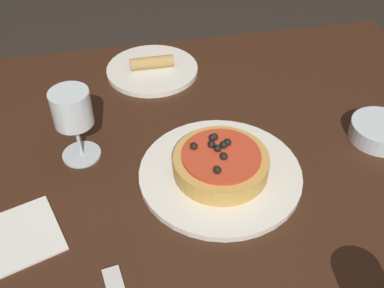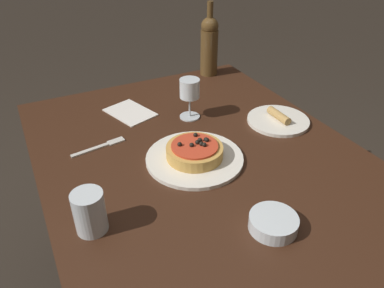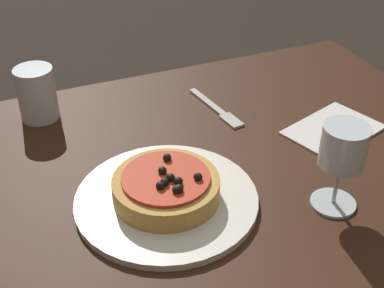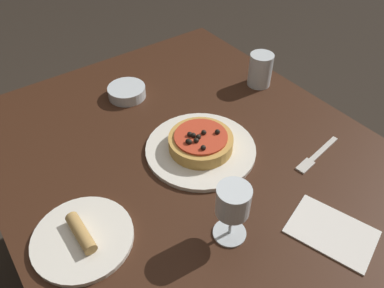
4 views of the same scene
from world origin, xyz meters
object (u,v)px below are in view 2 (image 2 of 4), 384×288
Objects in this scene: dinner_plate at (195,158)px; side_plate at (278,120)px; dining_table at (200,175)px; pizza at (195,151)px; wine_bottle at (209,45)px; wine_glass at (190,91)px; fork at (102,146)px; side_bowl at (273,223)px; water_cup at (90,212)px.

side_plate is at bearing 101.13° from dinner_plate.
pizza is (0.02, -0.03, 0.12)m from dining_table.
dining_table is at bearing -31.26° from wine_bottle.
wine_glass is 0.33m from side_plate.
fork is (-0.18, -0.26, 0.09)m from dining_table.
side_bowl reaches higher than dinner_plate.
wine_bottle is at bearing 160.27° from side_bowl.
water_cup reaches higher than dining_table.
side_bowl is 0.53m from side_plate.
side_plate reaches higher than side_bowl.
dining_table is 0.31m from wine_glass.
water_cup is (0.17, -0.38, 0.14)m from dining_table.
wine_bottle is (-0.55, 0.33, 0.22)m from dining_table.
dinner_plate is 0.29m from wine_glass.
pizza is 0.54× the size of wine_bottle.
dinner_plate is 0.31m from fork.
dining_table is 0.13m from pizza.
wine_bottle is at bearing 148.74° from dining_table.
dinner_plate is 0.69m from wine_bottle.
wine_bottle reaches higher than pizza.
dining_table is 7.08× the size of pizza.
wine_glass is 0.60m from side_bowl.
fork is at bearing -81.99° from wine_glass.
wine_bottle is 1.02m from water_cup.
wine_bottle is 1.45× the size of side_plate.
water_cup is (0.72, -0.72, -0.08)m from wine_bottle.
side_bowl is 0.60m from fork.
dinner_plate is 1.36× the size of side_plate.
dining_table is 0.44m from water_cup.
wine_glass reaches higher than fork.
water_cup reaches higher than fork.
side_bowl is at bearing -6.65° from wine_glass.
pizza is (-0.00, 0.00, 0.03)m from dinner_plate.
wine_bottle reaches higher than wine_glass.
dining_table is 10.26× the size of side_bowl.
pizza is 0.69m from wine_bottle.
side_bowl is (0.91, -0.33, -0.12)m from wine_bottle.
wine_bottle reaches higher than dinner_plate.
wine_bottle is at bearing 23.15° from fork.
water_cup is at bearing -66.34° from dining_table.
pizza reaches higher than side_bowl.
wine_glass is 0.36m from fork.
pizza is 1.45× the size of side_bowl.
water_cup is at bearing -117.62° from fork.
wine_bottle is 2.94× the size of water_cup.
wine_bottle is 1.77× the size of fork.
dining_table is 0.68m from wine_bottle.
water_cup is at bearing -49.43° from wine_glass.
water_cup is 0.91× the size of side_bowl.
wine_bottle is 0.52m from side_plate.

